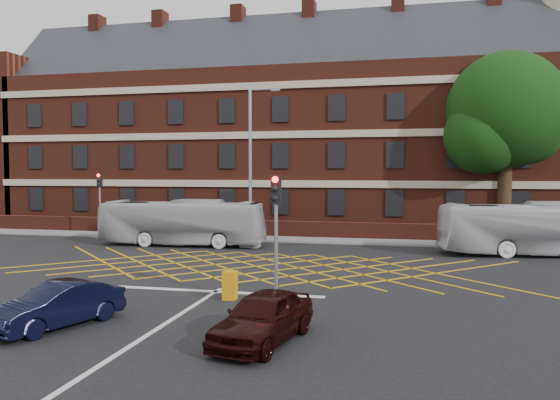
% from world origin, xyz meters
% --- Properties ---
extents(ground, '(120.00, 120.00, 0.00)m').
position_xyz_m(ground, '(0.00, 0.00, 0.00)').
color(ground, black).
rests_on(ground, ground).
extents(victorian_building, '(51.00, 12.17, 20.40)m').
position_xyz_m(victorian_building, '(0.25, 22.00, 7.84)').
color(victorian_building, '#592217').
rests_on(victorian_building, ground).
extents(boundary_wall, '(56.00, 0.50, 1.10)m').
position_xyz_m(boundary_wall, '(0.00, 13.00, 0.55)').
color(boundary_wall, '#521D15').
rests_on(boundary_wall, ground).
extents(far_pavement, '(60.00, 3.00, 0.12)m').
position_xyz_m(far_pavement, '(0.00, 12.00, 0.06)').
color(far_pavement, slate).
rests_on(far_pavement, ground).
extents(box_junction_hatching, '(8.22, 8.22, 0.02)m').
position_xyz_m(box_junction_hatching, '(0.00, 2.00, 0.01)').
color(box_junction_hatching, '#CC990C').
rests_on(box_junction_hatching, ground).
extents(stop_line, '(8.00, 0.30, 0.02)m').
position_xyz_m(stop_line, '(0.00, -3.50, 0.01)').
color(stop_line, silver).
rests_on(stop_line, ground).
extents(centre_line, '(0.15, 14.00, 0.02)m').
position_xyz_m(centre_line, '(0.00, -10.00, 0.01)').
color(centre_line, silver).
rests_on(centre_line, ground).
extents(bus_left, '(9.88, 2.68, 2.73)m').
position_xyz_m(bus_left, '(-6.16, 7.93, 1.36)').
color(bus_left, '#B8B9BD').
rests_on(bus_left, ground).
extents(bus_right, '(10.32, 3.84, 2.81)m').
position_xyz_m(bus_right, '(13.50, 8.42, 1.40)').
color(bus_right, silver).
rests_on(bus_right, ground).
extents(car_navy, '(2.56, 4.00, 1.24)m').
position_xyz_m(car_navy, '(-2.82, -8.74, 0.62)').
color(car_navy, black).
rests_on(car_navy, ground).
extents(car_maroon, '(2.30, 4.11, 1.32)m').
position_xyz_m(car_maroon, '(3.16, -8.79, 0.66)').
color(car_maroon, black).
rests_on(car_maroon, ground).
extents(deciduous_tree, '(7.74, 7.56, 12.15)m').
position_xyz_m(deciduous_tree, '(12.98, 15.86, 7.82)').
color(deciduous_tree, black).
rests_on(deciduous_tree, ground).
extents(traffic_light_near, '(0.70, 0.70, 4.27)m').
position_xyz_m(traffic_light_near, '(2.61, -5.00, 1.76)').
color(traffic_light_near, slate).
rests_on(traffic_light_near, ground).
extents(traffic_light_far, '(0.70, 0.70, 4.27)m').
position_xyz_m(traffic_light_far, '(-13.09, 10.50, 1.76)').
color(traffic_light_far, slate).
rests_on(traffic_light_far, ground).
extents(street_lamp, '(2.25, 1.00, 9.10)m').
position_xyz_m(street_lamp, '(-1.94, 8.12, 3.14)').
color(street_lamp, slate).
rests_on(street_lamp, ground).
extents(direction_signs, '(1.10, 0.16, 2.20)m').
position_xyz_m(direction_signs, '(-12.05, 11.11, 1.38)').
color(direction_signs, gray).
rests_on(direction_signs, ground).
extents(utility_cabinet, '(0.44, 0.43, 0.97)m').
position_xyz_m(utility_cabinet, '(0.87, -4.50, 0.49)').
color(utility_cabinet, orange).
rests_on(utility_cabinet, ground).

